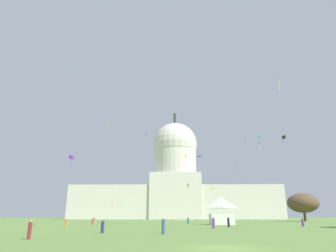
{
  "coord_description": "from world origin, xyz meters",
  "views": [
    {
      "loc": [
        -3.18,
        -20.08,
        1.94
      ],
      "look_at": [
        -5.13,
        92.81,
        36.72
      ],
      "focal_mm": 31.28,
      "sensor_mm": 36.0,
      "label": 1
    }
  ],
  "objects_px": {
    "event_tent": "(221,210)",
    "kite_turquoise_high": "(146,134)",
    "person_purple_lawn_far_left": "(92,222)",
    "kite_black_mid": "(284,137)",
    "kite_white_mid": "(278,83)",
    "kite_blue_low": "(199,160)",
    "tree_east_mid": "(303,203)",
    "person_purple_near_tent": "(303,223)",
    "kite_lime_low": "(213,189)",
    "capitol_building": "(175,185)",
    "person_black_lawn_far_right": "(228,222)",
    "kite_red_mid": "(236,167)",
    "person_orange_near_tree_east": "(66,223)",
    "person_maroon_aisle_center": "(30,230)",
    "kite_yellow_mid": "(185,157)",
    "kite_cyan_high": "(260,137)",
    "person_denim_back_left": "(164,226)",
    "kite_violet_low": "(72,157)",
    "kite_green_mid": "(261,145)",
    "kite_orange_high": "(223,137)",
    "person_purple_edge_east": "(214,223)",
    "person_navy_front_right": "(103,227)",
    "kite_magenta_low": "(112,202)",
    "kite_gold_high": "(107,126)",
    "person_orange_mid_left": "(94,221)",
    "person_teal_edge_west": "(188,221)",
    "kite_pink_mid": "(246,139)"
  },
  "relations": [
    {
      "from": "event_tent",
      "to": "kite_turquoise_high",
      "type": "height_order",
      "value": "kite_turquoise_high"
    },
    {
      "from": "person_purple_lawn_far_left",
      "to": "kite_black_mid",
      "type": "relative_size",
      "value": 1.37
    },
    {
      "from": "kite_white_mid",
      "to": "kite_blue_low",
      "type": "distance_m",
      "value": 34.03
    },
    {
      "from": "tree_east_mid",
      "to": "person_purple_near_tent",
      "type": "relative_size",
      "value": 9.43
    },
    {
      "from": "event_tent",
      "to": "kite_lime_low",
      "type": "xyz_separation_m",
      "value": [
        6.92,
        65.37,
        10.52
      ]
    },
    {
      "from": "capitol_building",
      "to": "kite_lime_low",
      "type": "xyz_separation_m",
      "value": [
        16.68,
        -55.24,
        -7.37
      ]
    },
    {
      "from": "person_purple_lawn_far_left",
      "to": "kite_turquoise_high",
      "type": "relative_size",
      "value": 0.55
    },
    {
      "from": "person_black_lawn_far_right",
      "to": "kite_red_mid",
      "type": "bearing_deg",
      "value": -158.56
    },
    {
      "from": "kite_blue_low",
      "to": "person_orange_near_tree_east",
      "type": "bearing_deg",
      "value": 49.67
    },
    {
      "from": "person_maroon_aisle_center",
      "to": "kite_yellow_mid",
      "type": "bearing_deg",
      "value": -89.52
    },
    {
      "from": "kite_red_mid",
      "to": "kite_cyan_high",
      "type": "relative_size",
      "value": 1.06
    },
    {
      "from": "event_tent",
      "to": "kite_lime_low",
      "type": "bearing_deg",
      "value": 81.72
    },
    {
      "from": "person_denim_back_left",
      "to": "kite_lime_low",
      "type": "height_order",
      "value": "kite_lime_low"
    },
    {
      "from": "person_maroon_aisle_center",
      "to": "kite_violet_low",
      "type": "height_order",
      "value": "kite_violet_low"
    },
    {
      "from": "tree_east_mid",
      "to": "kite_green_mid",
      "type": "height_order",
      "value": "kite_green_mid"
    },
    {
      "from": "kite_black_mid",
      "to": "kite_orange_high",
      "type": "bearing_deg",
      "value": 14.8
    },
    {
      "from": "person_purple_edge_east",
      "to": "kite_black_mid",
      "type": "relative_size",
      "value": 1.64
    },
    {
      "from": "person_navy_front_right",
      "to": "kite_magenta_low",
      "type": "height_order",
      "value": "kite_magenta_low"
    },
    {
      "from": "kite_green_mid",
      "to": "kite_red_mid",
      "type": "height_order",
      "value": "kite_red_mid"
    },
    {
      "from": "capitol_building",
      "to": "person_purple_lawn_far_left",
      "type": "distance_m",
      "value": 123.55
    },
    {
      "from": "person_purple_near_tent",
      "to": "kite_red_mid",
      "type": "height_order",
      "value": "kite_red_mid"
    },
    {
      "from": "kite_black_mid",
      "to": "capitol_building",
      "type": "bearing_deg",
      "value": 27.7
    },
    {
      "from": "kite_magenta_low",
      "to": "kite_black_mid",
      "type": "xyz_separation_m",
      "value": [
        65.55,
        -82.38,
        14.46
      ]
    },
    {
      "from": "person_orange_near_tree_east",
      "to": "person_purple_lawn_far_left",
      "type": "bearing_deg",
      "value": -93.72
    },
    {
      "from": "kite_gold_high",
      "to": "kite_cyan_high",
      "type": "xyz_separation_m",
      "value": [
        77.39,
        -9.93,
        -9.3
      ]
    },
    {
      "from": "kite_gold_high",
      "to": "kite_cyan_high",
      "type": "height_order",
      "value": "kite_gold_high"
    },
    {
      "from": "kite_green_mid",
      "to": "kite_black_mid",
      "type": "xyz_separation_m",
      "value": [
        4.07,
        -8.73,
        0.14
      ]
    },
    {
      "from": "capitol_building",
      "to": "tree_east_mid",
      "type": "height_order",
      "value": "capitol_building"
    },
    {
      "from": "person_denim_back_left",
      "to": "kite_lime_low",
      "type": "distance_m",
      "value": 104.24
    },
    {
      "from": "person_orange_mid_left",
      "to": "kite_magenta_low",
      "type": "distance_m",
      "value": 89.43
    },
    {
      "from": "person_teal_edge_west",
      "to": "kite_blue_low",
      "type": "distance_m",
      "value": 17.13
    },
    {
      "from": "person_purple_lawn_far_left",
      "to": "kite_magenta_low",
      "type": "xyz_separation_m",
      "value": [
        -14.56,
        93.22,
        8.57
      ]
    },
    {
      "from": "person_purple_lawn_far_left",
      "to": "kite_turquoise_high",
      "type": "distance_m",
      "value": 85.83
    },
    {
      "from": "person_orange_mid_left",
      "to": "kite_violet_low",
      "type": "distance_m",
      "value": 23.49
    },
    {
      "from": "tree_east_mid",
      "to": "kite_orange_high",
      "type": "relative_size",
      "value": 5.02
    },
    {
      "from": "event_tent",
      "to": "kite_black_mid",
      "type": "height_order",
      "value": "kite_black_mid"
    },
    {
      "from": "kite_white_mid",
      "to": "kite_gold_high",
      "type": "distance_m",
      "value": 112.75
    },
    {
      "from": "kite_black_mid",
      "to": "kite_green_mid",
      "type": "bearing_deg",
      "value": 37.01
    },
    {
      "from": "tree_east_mid",
      "to": "kite_yellow_mid",
      "type": "relative_size",
      "value": 4.42
    },
    {
      "from": "person_black_lawn_far_right",
      "to": "person_navy_front_right",
      "type": "height_order",
      "value": "person_black_lawn_far_right"
    },
    {
      "from": "person_orange_mid_left",
      "to": "person_navy_front_right",
      "type": "xyz_separation_m",
      "value": [
        11.42,
        -40.12,
        -0.04
      ]
    },
    {
      "from": "kite_yellow_mid",
      "to": "kite_magenta_low",
      "type": "bearing_deg",
      "value": -140.81
    },
    {
      "from": "person_denim_back_left",
      "to": "kite_green_mid",
      "type": "relative_size",
      "value": 0.53
    },
    {
      "from": "kite_orange_high",
      "to": "kite_black_mid",
      "type": "relative_size",
      "value": 2.8
    },
    {
      "from": "person_purple_lawn_far_left",
      "to": "person_denim_back_left",
      "type": "bearing_deg",
      "value": 36.07
    },
    {
      "from": "kite_green_mid",
      "to": "kite_yellow_mid",
      "type": "distance_m",
      "value": 45.41
    },
    {
      "from": "person_denim_back_left",
      "to": "kite_lime_low",
      "type": "bearing_deg",
      "value": 81.67
    },
    {
      "from": "kite_orange_high",
      "to": "tree_east_mid",
      "type": "bearing_deg",
      "value": -116.86
    },
    {
      "from": "kite_yellow_mid",
      "to": "kite_pink_mid",
      "type": "relative_size",
      "value": 2.1
    },
    {
      "from": "capitol_building",
      "to": "kite_red_mid",
      "type": "relative_size",
      "value": 28.5
    }
  ]
}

